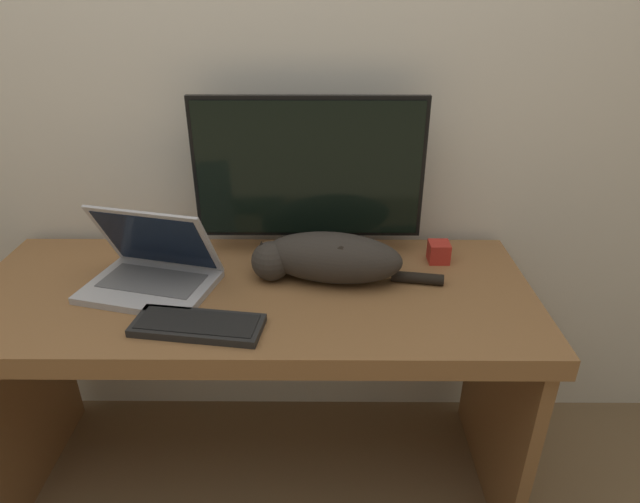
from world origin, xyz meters
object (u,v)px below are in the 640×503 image
monitor (309,177)px  cat (326,257)px  external_keyboard (198,325)px  laptop (152,272)px

monitor → cat: size_ratio=1.23×
cat → monitor: bearing=117.0°
external_keyboard → laptop: bearing=137.3°
laptop → external_keyboard: 0.27m
laptop → cat: laptop is taller
monitor → laptop: (-0.44, -0.20, -0.21)m
laptop → external_keyboard: (0.17, -0.21, -0.04)m
monitor → cat: bearing=-72.3°
monitor → cat: monitor is taller
laptop → monitor: bearing=38.5°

